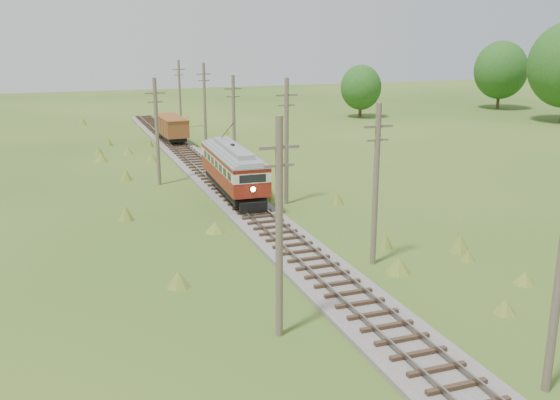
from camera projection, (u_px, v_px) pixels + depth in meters
name	position (u px, v px, depth m)	size (l,w,h in m)	color
railbed_main	(233.00, 195.00, 46.87)	(3.60, 96.00, 0.57)	#605B54
streetcar	(233.00, 166.00, 46.03)	(3.12, 11.49, 5.21)	black
gondola	(171.00, 127.00, 69.13)	(2.65, 7.47, 2.46)	black
gravel_pile	(217.00, 150.00, 62.98)	(3.28, 3.48, 1.19)	gray
utility_pole_r_1	(560.00, 272.00, 20.47)	(0.30, 0.30, 8.80)	brown
utility_pole_r_2	(376.00, 183.00, 32.33)	(1.60, 0.30, 8.60)	brown
utility_pole_r_3	(287.00, 140.00, 44.05)	(1.60, 0.30, 9.00)	brown
utility_pole_r_4	(234.00, 121.00, 55.87)	(1.60, 0.30, 8.40)	brown
utility_pole_r_5	(205.00, 103.00, 67.74)	(1.60, 0.30, 8.90)	brown
utility_pole_r_6	(180.00, 94.00, 79.51)	(1.60, 0.30, 8.70)	brown
utility_pole_l_a	(279.00, 227.00, 24.37)	(1.60, 0.30, 9.00)	brown
utility_pole_l_b	(157.00, 131.00, 49.75)	(1.60, 0.30, 8.60)	brown
tree_right_5	(501.00, 70.00, 100.04)	(8.40, 8.40, 10.82)	#38281C
tree_mid_b	(361.00, 87.00, 90.16)	(5.88, 5.88, 7.57)	#38281C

